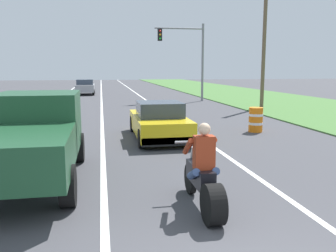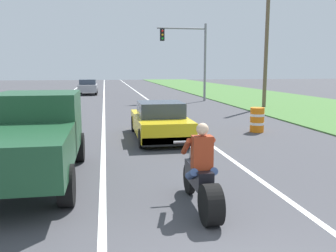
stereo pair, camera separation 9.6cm
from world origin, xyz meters
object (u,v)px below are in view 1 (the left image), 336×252
motorcycle_with_rider (204,179)px  sports_car_yellow (159,122)px  pickup_truck_left_lane_dark_green (33,135)px  distant_car_far_ahead (85,87)px  traffic_light_mast_near (188,50)px  construction_barrel_nearest (256,120)px

motorcycle_with_rider → sports_car_yellow: size_ratio=0.51×
pickup_truck_left_lane_dark_green → distant_car_far_ahead: 28.36m
sports_car_yellow → traffic_light_mast_near: 15.84m
distant_car_far_ahead → traffic_light_mast_near: bearing=-47.2°
motorcycle_with_rider → traffic_light_mast_near: size_ratio=0.37×
construction_barrel_nearest → distant_car_far_ahead: bearing=108.5°
sports_car_yellow → pickup_truck_left_lane_dark_green: (-3.59, -4.61, 0.48)m
motorcycle_with_rider → pickup_truck_left_lane_dark_green: size_ratio=0.46×
sports_car_yellow → pickup_truck_left_lane_dark_green: size_ratio=0.90×
pickup_truck_left_lane_dark_green → construction_barrel_nearest: size_ratio=4.80×
pickup_truck_left_lane_dark_green → distant_car_far_ahead: size_ratio=1.20×
distant_car_far_ahead → motorcycle_with_rider: bearing=-83.8°
pickup_truck_left_lane_dark_green → distant_car_far_ahead: bearing=90.1°
pickup_truck_left_lane_dark_green → sports_car_yellow: bearing=52.1°
motorcycle_with_rider → traffic_light_mast_near: bearing=77.0°
pickup_truck_left_lane_dark_green → motorcycle_with_rider: bearing=-34.6°
motorcycle_with_rider → construction_barrel_nearest: (4.40, 7.56, -0.09)m
motorcycle_with_rider → pickup_truck_left_lane_dark_green: bearing=145.4°
traffic_light_mast_near → construction_barrel_nearest: bearing=-92.4°
traffic_light_mast_near → construction_barrel_nearest: (-0.60, -14.08, -3.44)m
pickup_truck_left_lane_dark_green → distant_car_far_ahead: (-0.03, 28.36, -0.33)m
construction_barrel_nearest → pickup_truck_left_lane_dark_green: bearing=-145.5°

